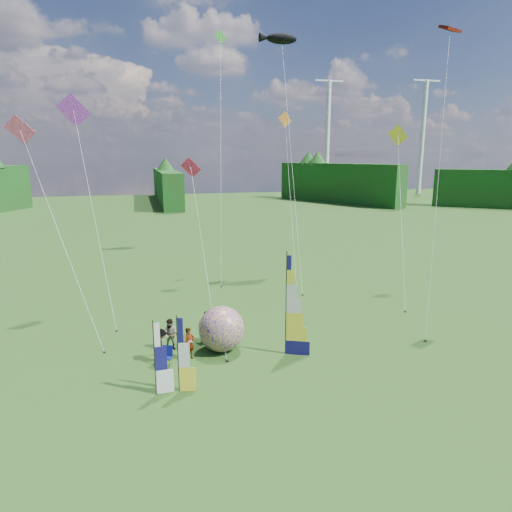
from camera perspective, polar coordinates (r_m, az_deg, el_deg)
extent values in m
plane|color=#376621|center=(22.09, 5.36, -16.17)|extent=(220.00, 220.00, 0.00)
sphere|color=#22178F|center=(25.40, -4.34, -9.06)|extent=(2.68, 2.68, 2.52)
imported|color=#66594C|center=(24.69, -8.32, -10.78)|extent=(0.76, 0.73, 1.75)
imported|color=#66594C|center=(25.98, -10.61, -9.63)|extent=(0.96, 0.71, 1.77)
imported|color=#66594C|center=(24.63, -11.78, -10.92)|extent=(0.47, 1.18, 1.80)
imported|color=#66594C|center=(26.87, -6.21, -8.70)|extent=(1.13, 0.87, 1.79)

